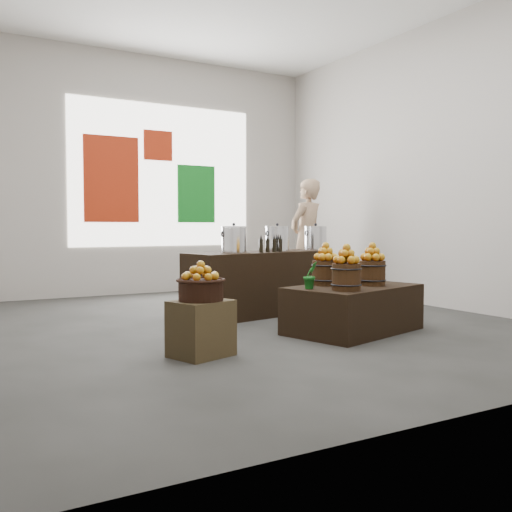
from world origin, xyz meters
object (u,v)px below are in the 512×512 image
wicker_basket (201,290)px  shopper (307,238)px  counter (259,283)px  display_table (353,309)px  stock_pot_left (234,240)px  crate (201,328)px  stock_pot_right (316,239)px  stock_pot_center (277,239)px

wicker_basket → shopper: bearing=43.6°
counter → shopper: bearing=28.2°
shopper → display_table: bearing=45.3°
counter → stock_pot_left: (-0.40, -0.07, 0.56)m
crate → stock_pot_right: stock_pot_right is taller
display_table → stock_pot_left: stock_pot_left is taller
counter → stock_pot_right: 1.18m
display_table → counter: bearing=85.2°
crate → wicker_basket: size_ratio=1.25×
display_table → shopper: size_ratio=0.76×
crate → stock_pot_center: (1.91, 1.82, 0.72)m
display_table → shopper: shopper is taller
counter → shopper: size_ratio=1.04×
wicker_basket → stock_pot_left: stock_pot_left is taller
stock_pot_left → stock_pot_center: 0.72m
wicker_basket → counter: bearing=47.9°
shopper → stock_pot_center: bearing=24.2°
stock_pot_left → shopper: bearing=34.3°
crate → shopper: (3.25, 3.09, 0.70)m
crate → stock_pot_right: size_ratio=1.60×
stock_pot_center → shopper: shopper is taller
counter → stock_pot_left: 0.69m
shopper → stock_pot_left: bearing=15.2°
wicker_basket → shopper: 4.50m
counter → stock_pot_center: (0.31, 0.06, 0.56)m
display_table → stock_pot_left: 1.75m
shopper → wicker_basket: bearing=24.5°
stock_pot_center → stock_pot_right: same height
display_table → shopper: (1.36, 2.84, 0.70)m
wicker_basket → display_table: bearing=7.5°
crate → stock_pot_left: bearing=54.7°
stock_pot_center → shopper: 1.85m
counter → stock_pot_center: size_ratio=6.47×
stock_pot_right → wicker_basket: bearing=-143.2°
wicker_basket → display_table: (1.89, 0.25, -0.33)m
stock_pot_left → stock_pot_center: same height
counter → stock_pot_center: 0.64m
wicker_basket → display_table: size_ratio=0.27×
stock_pot_left → stock_pot_right: same height
wicker_basket → shopper: size_ratio=0.21×
counter → shopper: shopper is taller
display_table → stock_pot_left: (-0.70, 1.44, 0.71)m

